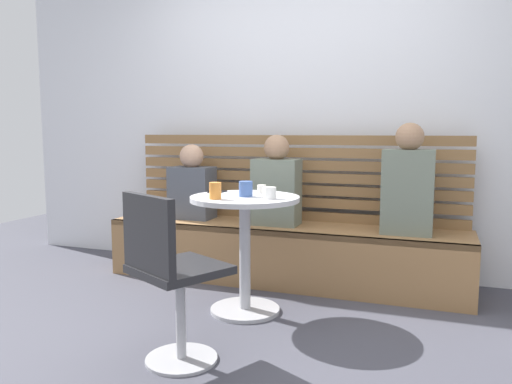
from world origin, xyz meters
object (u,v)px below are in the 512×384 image
Objects in this scene: person_child_left at (192,186)px; person_adult at (408,184)px; booth_bench at (283,253)px; cup_ceramic_white at (269,193)px; cup_tumbler_orange at (215,191)px; cafe_table at (245,231)px; cup_espresso_small at (262,189)px; phone_on_table at (217,192)px; white_chair at (169,273)px; cup_mug_blue at (246,189)px; person_child_middle at (276,185)px.

person_adult is at bearing -1.51° from person_child_left.
cup_ceramic_white is at bearing -79.19° from booth_bench.
booth_bench is 0.94m from cup_ceramic_white.
cup_tumbler_orange is (-0.15, -0.87, 0.57)m from booth_bench.
cup_espresso_small is (0.05, 0.18, 0.25)m from cafe_table.
white_chair is at bearing 107.42° from phone_on_table.
cup_mug_blue is (0.01, -0.01, 0.27)m from cafe_table.
cup_ceramic_white is (-0.75, -0.73, -0.00)m from person_adult.
person_child_middle is at bearing 91.17° from cafe_table.
white_chair is (-0.08, -0.81, -0.05)m from cafe_table.
cup_ceramic_white is 0.32m from cup_tumbler_orange.
person_adult is (0.89, -0.02, 0.56)m from booth_bench.
cup_espresso_small is 0.27m from cup_ceramic_white.
person_child_middle reaches higher than person_child_left.
cup_tumbler_orange is at bearing -96.65° from person_child_middle.
person_child_left is at bearing 177.60° from person_child_middle.
cup_ceramic_white is (0.17, -0.04, -0.01)m from cup_mug_blue.
person_child_left is at bearing 113.29° from white_chair.
person_adult is 13.53× the size of cup_espresso_small.
cup_tumbler_orange is (0.62, -0.90, 0.09)m from person_child_left.
person_child_left is 7.45× the size of cup_ceramic_white.
person_adult reaches higher than cup_mug_blue.
person_adult is 1.15m from cup_mug_blue.
white_chair is at bearing -94.45° from booth_bench.
cup_mug_blue is (-0.04, -0.19, 0.02)m from cup_espresso_small.
person_adult is at bearing 39.37° from cup_tumbler_orange.
person_child_middle is at bearing -178.22° from booth_bench.
cup_espresso_small reaches higher than phone_on_table.
phone_on_table is (-0.28, -0.56, 0.52)m from booth_bench.
white_chair is at bearing -95.58° from cafe_table.
cup_tumbler_orange is (-0.04, 0.62, 0.33)m from white_chair.
cup_espresso_small is at bearing 74.71° from cafe_table.
booth_bench is 0.52m from person_child_middle.
cafe_table is 0.72m from person_child_middle.
phone_on_table is (-0.25, 0.14, -0.04)m from cup_mug_blue.
person_child_middle is 7.10× the size of cup_mug_blue.
booth_bench is 4.53× the size of person_child_left.
person_adult reaches higher than white_chair.
person_adult is 1.35m from cup_tumbler_orange.
phone_on_table is (-0.23, -0.56, 0.01)m from person_child_middle.
person_child_middle is at bearing 96.96° from cup_espresso_small.
cafe_table is 7.79× the size of cup_mug_blue.
booth_bench is 48.21× the size of cup_espresso_small.
white_chair is 8.50× the size of cup_tumbler_orange.
person_adult is 1.05m from cup_ceramic_white.
person_child_left is 0.88× the size of person_child_middle.
person_child_middle is (-0.94, 0.01, -0.04)m from person_adult.
person_adult reaches higher than person_child_middle.
cup_tumbler_orange is 0.71× the size of phone_on_table.
phone_on_table is at bearing -155.02° from person_adult.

